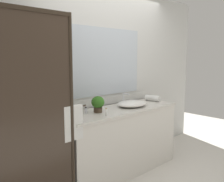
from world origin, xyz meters
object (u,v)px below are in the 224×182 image
Objects in this scene: rolled_towel_near_edge at (153,98)px; amenity_bottle_body_wash at (86,110)px; potted_plant at (98,103)px; amenity_bottle_lotion at (81,114)px; sink_basin at (132,104)px; faucet at (124,101)px; amenity_bottle_conditioner at (106,112)px.

amenity_bottle_body_wash is at bearing 178.74° from rolled_towel_near_edge.
potted_plant is 2.05× the size of amenity_bottle_lotion.
potted_plant is at bearing 175.61° from sink_basin.
sink_basin is 2.64× the size of faucet.
faucet is at bearing 90.00° from sink_basin.
amenity_bottle_body_wash is (-0.73, 0.10, -0.00)m from sink_basin.
amenity_bottle_conditioner is at bearing -152.19° from faucet.
potted_plant is 2.55× the size of amenity_bottle_body_wash.
rolled_towel_near_edge is at bearing 6.98° from sink_basin.
amenity_bottle_conditioner is (-0.05, -0.22, -0.07)m from potted_plant.
faucet is at bearing 11.59° from potted_plant.
rolled_towel_near_edge is at bearing -10.13° from faucet.
potted_plant is at bearing 17.50° from amenity_bottle_lotion.
amenity_bottle_conditioner is 0.28m from amenity_bottle_body_wash.
potted_plant is at bearing -168.41° from faucet.
sink_basin is 2.28× the size of potted_plant.
amenity_bottle_conditioner is at bearing -164.92° from sink_basin.
faucet is 0.72m from amenity_bottle_conditioner.
rolled_towel_near_edge is at bearing 1.12° from potted_plant.
amenity_bottle_lotion reaches higher than amenity_bottle_body_wash.
amenity_bottle_body_wash is (-0.15, 0.05, -0.08)m from potted_plant.
amenity_bottle_lotion is (-0.92, -0.06, 0.01)m from sink_basin.
amenity_bottle_body_wash is at bearing 172.61° from sink_basin.
faucet reaches higher than amenity_bottle_lotion.
faucet is at bearing 169.87° from rolled_towel_near_edge.
sink_basin is 0.74m from amenity_bottle_body_wash.
amenity_bottle_lotion is 0.24m from amenity_bottle_body_wash.
amenity_bottle_lotion reaches higher than sink_basin.
potted_plant is 0.23m from amenity_bottle_conditioner.
amenity_bottle_lotion is at bearing -176.29° from sink_basin.
potted_plant is (-0.58, 0.04, 0.07)m from sink_basin.
rolled_towel_near_edge is (1.19, 0.24, 0.00)m from amenity_bottle_conditioner.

